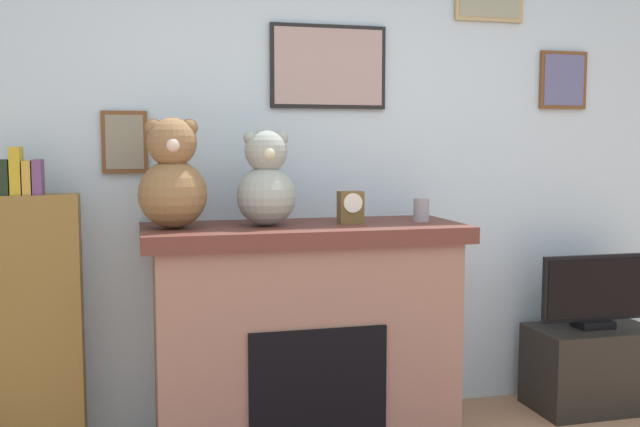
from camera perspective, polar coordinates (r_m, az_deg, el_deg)
The scene contains 9 objects.
back_wall at distance 3.92m, azimuth 0.10°, elevation 3.12°, with size 5.20×0.15×2.60m.
fireplace at distance 3.64m, azimuth -1.27°, elevation -9.20°, with size 1.56×0.66×1.07m.
bookshelf at distance 3.66m, azimuth -21.27°, elevation -7.72°, with size 0.39×0.16×1.45m.
tv_stand at distance 4.39m, azimuth 20.53°, elevation -11.27°, with size 0.67×0.40×0.46m, color black.
television at distance 4.29m, azimuth 20.73°, elevation -5.82°, with size 0.63×0.14×0.40m.
candle_jar at distance 3.71m, azimuth 7.96°, elevation 0.28°, with size 0.08×0.08×0.12m, color gray.
mantel_clock at distance 3.58m, azimuth 2.41°, elevation 0.49°, with size 0.12×0.09×0.16m.
teddy_bear_grey at distance 3.43m, azimuth -11.50°, elevation 2.69°, with size 0.32×0.32×0.51m.
teddy_bear_cream at distance 3.48m, azimuth -4.25°, elevation 2.43°, with size 0.29×0.29×0.46m.
Camera 1 is at (-0.97, -1.80, 1.46)m, focal length 40.74 mm.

